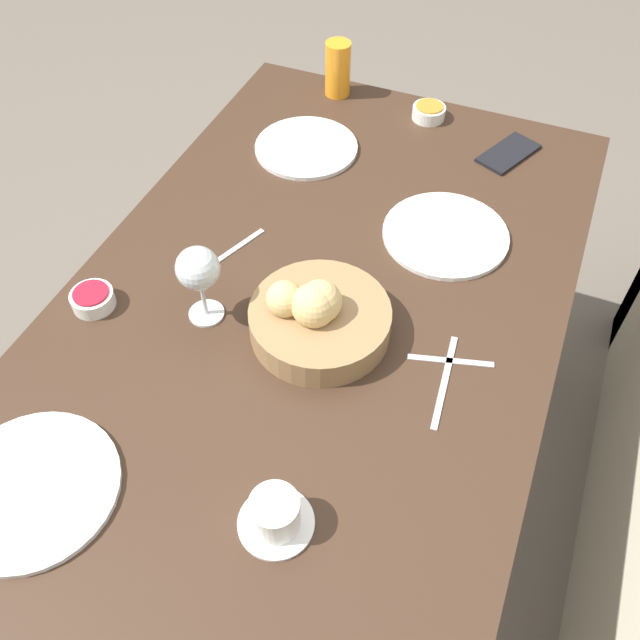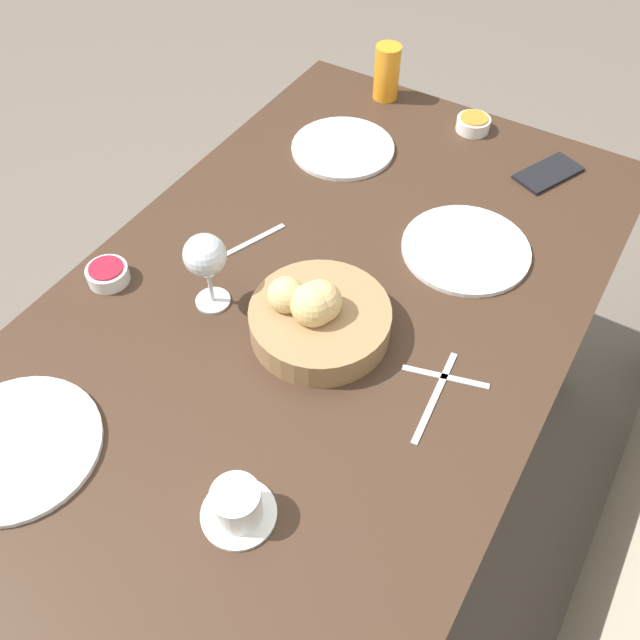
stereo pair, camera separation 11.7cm
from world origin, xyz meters
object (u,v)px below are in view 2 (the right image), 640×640
Objects in this scene: plate_near_right at (17,447)px; plate_far_center at (466,249)px; fork_silver at (244,246)px; jam_bowl_berry at (108,274)px; coffee_cup at (237,506)px; knife_silver at (435,397)px; wine_glass at (205,258)px; juice_glass at (387,72)px; jam_bowl_honey at (473,124)px; spoon_coffee at (445,377)px; plate_near_left at (343,148)px; cell_phone at (548,173)px; bread_basket at (317,316)px.

plate_far_center is (-0.76, 0.41, 0.00)m from plate_near_right.
fork_silver is (0.21, -0.38, -0.00)m from plate_far_center.
jam_bowl_berry is 0.42× the size of fork_silver.
knife_silver is at bearing 154.83° from coffee_cup.
plate_near_right is 1.67× the size of wine_glass.
wine_glass is 2.00× the size of jam_bowl_berry.
fork_silver is (-0.55, 0.04, -0.00)m from plate_near_right.
jam_bowl_berry is at bearing -159.77° from plate_near_right.
juice_glass is 0.84m from jam_bowl_berry.
juice_glass is 0.25m from jam_bowl_honey.
plate_far_center is 0.35m from knife_silver.
plate_far_center is 0.31m from spoon_coffee.
plate_near_right reaches higher than knife_silver.
plate_near_left is at bearing 4.65° from juice_glass.
fork_silver is (0.37, -0.01, -0.00)m from plate_near_left.
juice_glass is 0.84× the size of wine_glass.
knife_silver is at bearing 32.99° from juice_glass.
fork_silver is 0.95× the size of knife_silver.
plate_near_left is at bearing 163.60° from jam_bowl_berry.
plate_near_left reaches higher than knife_silver.
cell_phone is (-0.73, 0.60, -0.01)m from jam_bowl_berry.
plate_near_left is 0.46m from cell_phone.
juice_glass reaches higher than spoon_coffee.
wine_glass reaches higher than fork_silver.
plate_near_left is (-0.48, -0.23, -0.04)m from bread_basket.
plate_near_left reaches higher than cell_phone.
wine_glass reaches higher than knife_silver.
plate_near_right is 3.34× the size of jam_bowl_honey.
plate_near_right is 1.18m from cell_phone.
wine_glass reaches higher than plate_near_left.
juice_glass is at bearing 178.77° from plate_near_right.
coffee_cup is (0.31, 0.28, -0.08)m from wine_glass.
spoon_coffee is (-0.02, 0.23, -0.04)m from bread_basket.
plate_near_left is 0.92m from plate_near_right.
bread_basket is 2.23× the size of coffee_cup.
bread_basket is at bearing 148.23° from plate_near_right.
wine_glass is 0.78m from jam_bowl_honey.
wine_glass is 0.93× the size of cell_phone.
plate_far_center is at bearing 44.01° from juice_glass.
juice_glass is (-1.17, 0.02, 0.06)m from plate_near_right.
coffee_cup is 0.54m from jam_bowl_berry.
jam_bowl_honey is at bearing 135.59° from plate_near_left.
cell_phone is (0.07, 0.21, -0.01)m from jam_bowl_honey.
plate_far_center is at bearing 119.47° from fork_silver.
fork_silver is at bearing -60.53° from plate_far_center.
jam_bowl_berry is 0.47× the size of cell_phone.
plate_near_left is at bearing -176.88° from wine_glass.
knife_silver is at bearing 92.67° from wine_glass.
fork_silver is at bearing 1.00° from juice_glass.
wine_glass is at bearing -81.63° from spoon_coffee.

